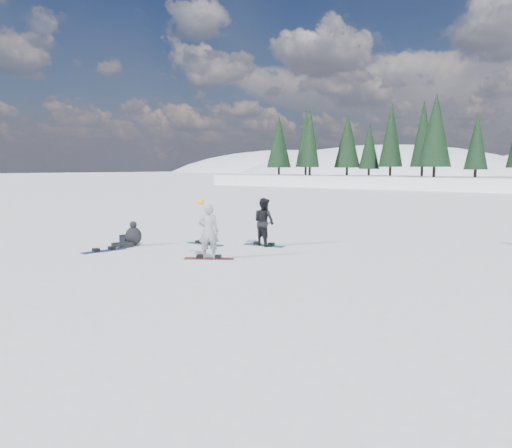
{
  "coord_description": "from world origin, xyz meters",
  "views": [
    {
      "loc": [
        9.06,
        -10.8,
        2.77
      ],
      "look_at": [
        0.13,
        0.73,
        1.1
      ],
      "focal_mm": 35.0,
      "sensor_mm": 36.0,
      "label": 1
    }
  ],
  "objects_px": {
    "snowboarder_man": "(264,222)",
    "snowboarder_woman": "(209,231)",
    "seated_rider": "(132,237)",
    "snowboard_loose_c": "(205,244)",
    "snowboard_loose_a": "(104,251)",
    "gear_bag": "(126,239)"
  },
  "relations": [
    {
      "from": "seated_rider",
      "to": "snowboard_loose_c",
      "type": "height_order",
      "value": "seated_rider"
    },
    {
      "from": "snowboard_loose_a",
      "to": "snowboard_loose_c",
      "type": "height_order",
      "value": "same"
    },
    {
      "from": "snowboarder_man",
      "to": "gear_bag",
      "type": "xyz_separation_m",
      "value": [
        -4.36,
        -2.6,
        -0.7
      ]
    },
    {
      "from": "seated_rider",
      "to": "gear_bag",
      "type": "relative_size",
      "value": 2.4
    },
    {
      "from": "seated_rider",
      "to": "gear_bag",
      "type": "height_order",
      "value": "seated_rider"
    },
    {
      "from": "snowboarder_woman",
      "to": "snowboard_loose_a",
      "type": "xyz_separation_m",
      "value": [
        -3.7,
        -1.1,
        -0.84
      ]
    },
    {
      "from": "snowboarder_woman",
      "to": "snowboard_loose_a",
      "type": "height_order",
      "value": "snowboarder_woman"
    },
    {
      "from": "snowboarder_woman",
      "to": "seated_rider",
      "type": "bearing_deg",
      "value": -39.56
    },
    {
      "from": "seated_rider",
      "to": "snowboard_loose_c",
      "type": "relative_size",
      "value": 0.72
    },
    {
      "from": "snowboard_loose_a",
      "to": "snowboarder_woman",
      "type": "bearing_deg",
      "value": -65.83
    },
    {
      "from": "gear_bag",
      "to": "snowboard_loose_a",
      "type": "height_order",
      "value": "gear_bag"
    },
    {
      "from": "gear_bag",
      "to": "snowboard_loose_c",
      "type": "height_order",
      "value": "gear_bag"
    },
    {
      "from": "seated_rider",
      "to": "snowboarder_woman",
      "type": "bearing_deg",
      "value": 6.62
    },
    {
      "from": "snowboarder_woman",
      "to": "gear_bag",
      "type": "bearing_deg",
      "value": -42.31
    },
    {
      "from": "snowboarder_man",
      "to": "seated_rider",
      "type": "relative_size",
      "value": 1.58
    },
    {
      "from": "snowboarder_woman",
      "to": "gear_bag",
      "type": "relative_size",
      "value": 4.06
    },
    {
      "from": "snowboard_loose_c",
      "to": "snowboard_loose_a",
      "type": "bearing_deg",
      "value": -122.0
    },
    {
      "from": "snowboard_loose_a",
      "to": "snowboard_loose_c",
      "type": "xyz_separation_m",
      "value": [
        1.63,
        3.1,
        0.0
      ]
    },
    {
      "from": "snowboarder_man",
      "to": "snowboard_loose_c",
      "type": "height_order",
      "value": "snowboarder_man"
    },
    {
      "from": "snowboard_loose_a",
      "to": "snowboard_loose_c",
      "type": "distance_m",
      "value": 3.51
    },
    {
      "from": "snowboarder_man",
      "to": "seated_rider",
      "type": "xyz_separation_m",
      "value": [
        -3.66,
        -2.86,
        -0.51
      ]
    },
    {
      "from": "snowboarder_man",
      "to": "snowboarder_woman",
      "type": "bearing_deg",
      "value": 106.28
    }
  ]
}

